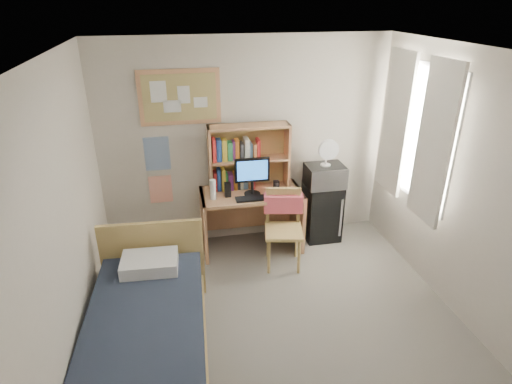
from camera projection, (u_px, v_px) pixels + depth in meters
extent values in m
cube|color=slate|center=(289.00, 345.00, 4.03)|extent=(3.60, 4.20, 0.02)
cube|color=white|center=(301.00, 58.00, 2.93)|extent=(3.60, 4.20, 0.02)
cube|color=beige|center=(246.00, 144.00, 5.35)|extent=(3.60, 0.04, 2.60)
cube|color=beige|center=(59.00, 248.00, 3.15)|extent=(0.04, 4.20, 2.60)
cube|color=beige|center=(488.00, 204.00, 3.81)|extent=(0.04, 4.20, 2.60)
cube|color=white|center=(416.00, 133.00, 4.74)|extent=(0.10, 1.40, 1.70)
cube|color=silver|center=(434.00, 144.00, 4.38)|extent=(0.04, 0.55, 1.70)
cube|color=silver|center=(395.00, 123.00, 5.09)|extent=(0.04, 0.55, 1.70)
cube|color=tan|center=(180.00, 97.00, 4.93)|extent=(0.94, 0.03, 0.64)
cube|color=#255195|center=(157.00, 154.00, 5.16)|extent=(0.30, 0.01, 0.42)
cube|color=#EB4F29|center=(161.00, 189.00, 5.35)|extent=(0.28, 0.01, 0.36)
cube|color=tan|center=(252.00, 220.00, 5.43)|extent=(1.26, 0.64, 0.78)
cube|color=tan|center=(284.00, 231.00, 5.02)|extent=(0.56, 0.56, 0.95)
cube|color=black|center=(322.00, 211.00, 5.68)|extent=(0.45, 0.45, 0.76)
cube|color=#19202E|center=(147.00, 347.00, 3.63)|extent=(1.14, 2.09, 0.56)
cube|color=tan|center=(249.00, 157.00, 5.23)|extent=(0.99, 0.26, 0.81)
cube|color=black|center=(252.00, 177.00, 5.12)|extent=(0.42, 0.04, 0.45)
cube|color=black|center=(254.00, 198.00, 5.09)|extent=(0.45, 0.15, 0.02)
cube|color=black|center=(228.00, 190.00, 5.13)|extent=(0.07, 0.07, 0.18)
cube|color=black|center=(276.00, 187.00, 5.24)|extent=(0.06, 0.06, 0.15)
cylinder|color=white|center=(213.00, 190.00, 5.04)|extent=(0.07, 0.07, 0.25)
cube|color=#FB5F70|center=(283.00, 203.00, 5.10)|extent=(0.48, 0.23, 0.22)
cube|color=#BABABF|center=(325.00, 176.00, 5.44)|extent=(0.48, 0.36, 0.28)
cylinder|color=white|center=(326.00, 154.00, 5.32)|extent=(0.26, 0.26, 0.32)
cube|color=white|center=(150.00, 263.00, 4.16)|extent=(0.56, 0.41, 0.13)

